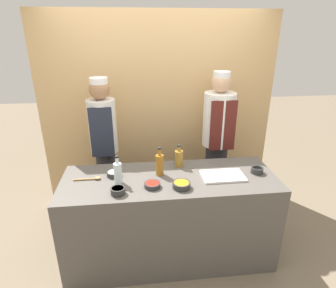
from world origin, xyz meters
The scene contains 15 objects.
ground_plane centered at (0.00, 0.00, 0.00)m, with size 14.00×14.00×0.00m, color #756651.
cabinet_wall centered at (0.00, 1.18, 1.20)m, with size 2.87×0.18×2.40m.
counter centered at (0.00, 0.00, 0.45)m, with size 2.00×0.72×0.90m.
sauce_bowl_brown centered at (-0.46, -0.22, 0.93)m, with size 0.12×0.12×0.06m.
sauce_bowl_white centered at (-0.52, 0.10, 0.93)m, with size 0.13×0.13×0.04m.
sauce_bowl_yellow centered at (0.84, 0.00, 0.93)m, with size 0.12×0.12×0.06m.
sauce_bowl_red centered at (-0.17, -0.15, 0.92)m, with size 0.14×0.14×0.04m.
sauce_bowl_orange centered at (0.08, -0.19, 0.93)m, with size 0.16×0.16×0.05m.
cutting_board centered at (0.49, -0.04, 0.91)m, with size 0.39×0.25×0.02m.
bottle_amber centered at (-0.09, 0.07, 1.01)m, with size 0.08×0.08×0.28m.
bottle_vinegar centered at (0.12, 0.23, 0.99)m, with size 0.08×0.08×0.23m.
bottle_clear centered at (-0.47, -0.04, 1.00)m, with size 0.07×0.07×0.26m.
wooden_spoon centered at (-0.72, 0.04, 0.91)m, with size 0.24×0.04×0.03m.
chef_left centered at (-0.66, 0.74, 0.96)m, with size 0.31×0.31×1.72m.
chef_right centered at (0.66, 0.74, 0.96)m, with size 0.36×0.36×1.76m.
Camera 1 is at (-0.28, -2.28, 2.17)m, focal length 30.00 mm.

